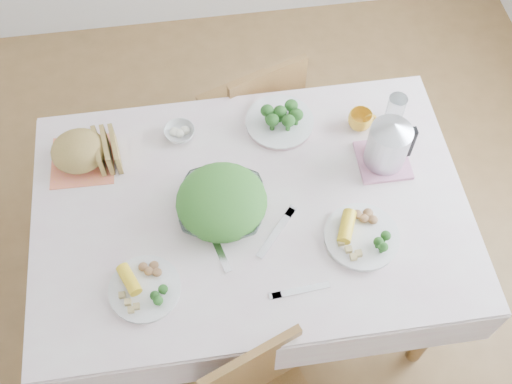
{
  "coord_description": "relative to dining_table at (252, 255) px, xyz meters",
  "views": [
    {
      "loc": [
        -0.13,
        -1.03,
        2.55
      ],
      "look_at": [
        0.02,
        0.02,
        0.82
      ],
      "focal_mm": 42.0,
      "sensor_mm": 36.0,
      "label": 1
    }
  ],
  "objects": [
    {
      "name": "bread_loaf",
      "position": [
        -0.58,
        0.28,
        0.45
      ],
      "size": [
        0.23,
        0.22,
        0.12
      ],
      "primitive_type": "ellipsoid",
      "rotation": [
        0.0,
        0.0,
        0.18
      ],
      "color": "olive",
      "rests_on": "napkin"
    },
    {
      "name": "fork_right",
      "position": [
        0.07,
        -0.11,
        0.39
      ],
      "size": [
        0.16,
        0.18,
        0.0
      ],
      "primitive_type": "cube",
      "rotation": [
        0.0,
        0.0,
        -0.71
      ],
      "color": "silver",
      "rests_on": "tablecloth"
    },
    {
      "name": "knife",
      "position": [
        0.11,
        -0.33,
        0.39
      ],
      "size": [
        0.19,
        0.04,
        0.0
      ],
      "primitive_type": "cube",
      "rotation": [
        0.0,
        0.0,
        1.65
      ],
      "color": "silver",
      "rests_on": "tablecloth"
    },
    {
      "name": "fork_left",
      "position": [
        -0.13,
        -0.14,
        0.39
      ],
      "size": [
        0.07,
        0.2,
        0.0
      ],
      "primitive_type": "cube",
      "rotation": [
        0.0,
        0.0,
        0.25
      ],
      "color": "silver",
      "rests_on": "tablecloth"
    },
    {
      "name": "dining_table",
      "position": [
        0.0,
        0.0,
        0.0
      ],
      "size": [
        1.4,
        0.9,
        0.75
      ],
      "primitive_type": "cube",
      "color": "brown",
      "rests_on": "floor"
    },
    {
      "name": "chair_far",
      "position": [
        0.09,
        0.72,
        0.09
      ],
      "size": [
        0.47,
        0.47,
        0.82
      ],
      "primitive_type": "cube",
      "rotation": [
        0.0,
        0.0,
        3.5
      ],
      "color": "brown",
      "rests_on": "floor"
    },
    {
      "name": "floor",
      "position": [
        0.0,
        0.0,
        -0.38
      ],
      "size": [
        3.6,
        3.6,
        0.0
      ],
      "primitive_type": "plane",
      "color": "brown",
      "rests_on": "ground"
    },
    {
      "name": "dinner_plate_left",
      "position": [
        -0.38,
        -0.26,
        0.4
      ],
      "size": [
        0.25,
        0.25,
        0.02
      ],
      "primitive_type": "cylinder",
      "rotation": [
        0.0,
        0.0,
        0.07
      ],
      "color": "white",
      "rests_on": "tablecloth"
    },
    {
      "name": "napkin",
      "position": [
        -0.58,
        0.28,
        0.39
      ],
      "size": [
        0.23,
        0.23,
        0.0
      ],
      "primitive_type": "cube",
      "rotation": [
        0.0,
        0.0,
        -0.03
      ],
      "color": "#FB8156",
      "rests_on": "tablecloth"
    },
    {
      "name": "tablecloth",
      "position": [
        0.0,
        0.0,
        0.38
      ],
      "size": [
        1.5,
        1.0,
        0.01
      ],
      "primitive_type": "cube",
      "color": "silver",
      "rests_on": "dining_table"
    },
    {
      "name": "salad_bowl",
      "position": [
        -0.1,
        -0.0,
        0.42
      ],
      "size": [
        0.34,
        0.34,
        0.07
      ],
      "primitive_type": "imported",
      "rotation": [
        0.0,
        0.0,
        -0.18
      ],
      "color": "white",
      "rests_on": "tablecloth"
    },
    {
      "name": "yellow_mug",
      "position": [
        0.45,
        0.29,
        0.42
      ],
      "size": [
        0.09,
        0.09,
        0.07
      ],
      "primitive_type": "imported",
      "rotation": [
        0.0,
        0.0,
        0.01
      ],
      "color": "yellow",
      "rests_on": "tablecloth"
    },
    {
      "name": "fruit_bowl",
      "position": [
        -0.22,
        0.34,
        0.4
      ],
      "size": [
        0.14,
        0.14,
        0.04
      ],
      "primitive_type": "imported",
      "rotation": [
        0.0,
        0.0,
        0.3
      ],
      "color": "white",
      "rests_on": "tablecloth"
    },
    {
      "name": "dinner_plate_right",
      "position": [
        0.35,
        -0.18,
        0.4
      ],
      "size": [
        0.36,
        0.36,
        0.02
      ],
      "primitive_type": "cylinder",
      "rotation": [
        0.0,
        0.0,
        -0.75
      ],
      "color": "white",
      "rests_on": "tablecloth"
    },
    {
      "name": "glass_tumbler",
      "position": [
        0.58,
        0.29,
        0.45
      ],
      "size": [
        0.09,
        0.09,
        0.13
      ],
      "primitive_type": "cylinder",
      "rotation": [
        0.0,
        0.0,
        -0.31
      ],
      "color": "white",
      "rests_on": "tablecloth"
    },
    {
      "name": "pink_tray",
      "position": [
        0.5,
        0.12,
        0.4
      ],
      "size": [
        0.18,
        0.18,
        0.01
      ],
      "primitive_type": "cube",
      "rotation": [
        0.0,
        0.0,
        -0.01
      ],
      "color": "#CC7D9F",
      "rests_on": "tablecloth"
    },
    {
      "name": "broccoli_plate",
      "position": [
        0.16,
        0.34,
        0.4
      ],
      "size": [
        0.29,
        0.29,
        0.02
      ],
      "primitive_type": "cylinder",
      "rotation": [
        0.0,
        0.0,
        -0.14
      ],
      "color": "beige",
      "rests_on": "tablecloth"
    },
    {
      "name": "electric_kettle",
      "position": [
        0.5,
        0.12,
        0.51
      ],
      "size": [
        0.17,
        0.17,
        0.2
      ],
      "primitive_type": "cylinder",
      "rotation": [
        0.0,
        0.0,
        0.16
      ],
      "color": "#B2B5BA",
      "rests_on": "pink_tray"
    }
  ]
}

